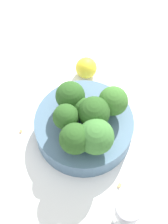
{
  "coord_description": "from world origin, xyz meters",
  "views": [
    {
      "loc": [
        0.27,
        -0.11,
        0.59
      ],
      "look_at": [
        0.0,
        0.0,
        0.07
      ],
      "focal_mm": 60.0,
      "sensor_mm": 36.0,
      "label": 1
    }
  ],
  "objects": [
    {
      "name": "broccoli_floret_5",
      "position": [
        0.04,
        -0.03,
        0.08
      ],
      "size": [
        0.05,
        0.05,
        0.06
      ],
      "color": "#7A9E5B",
      "rests_on": "bowl"
    },
    {
      "name": "broccoli_floret_3",
      "position": [
        0.01,
        0.01,
        0.08
      ],
      "size": [
        0.05,
        0.05,
        0.06
      ],
      "color": "#84AD66",
      "rests_on": "bowl"
    },
    {
      "name": "ground_plane",
      "position": [
        0.0,
        0.0,
        0.0
      ],
      "size": [
        3.0,
        3.0,
        0.0
      ],
      "primitive_type": "plane",
      "color": "white"
    },
    {
      "name": "broccoli_floret_4",
      "position": [
        0.0,
        0.05,
        0.07
      ],
      "size": [
        0.05,
        0.05,
        0.06
      ],
      "color": "#8EB770",
      "rests_on": "bowl"
    },
    {
      "name": "broccoli_floret_6",
      "position": [
        0.0,
        -0.03,
        0.07
      ],
      "size": [
        0.04,
        0.04,
        0.06
      ],
      "color": "#7A9E5B",
      "rests_on": "bowl"
    },
    {
      "name": "almond_crumb_1",
      "position": [
        0.11,
        0.02,
        0.0
      ],
      "size": [
        0.01,
        0.01,
        0.01
      ],
      "primitive_type": "cube",
      "rotation": [
        0.0,
        0.0,
        5.31
      ],
      "color": "tan",
      "rests_on": "ground_plane"
    },
    {
      "name": "broccoli_floret_1",
      "position": [
        -0.04,
        -0.01,
        0.07
      ],
      "size": [
        0.05,
        0.05,
        0.06
      ],
      "color": "#7A9E5B",
      "rests_on": "bowl"
    },
    {
      "name": "broccoli_floret_0",
      "position": [
        -0.01,
        -0.0,
        0.06
      ],
      "size": [
        0.03,
        0.03,
        0.04
      ],
      "color": "#84AD66",
      "rests_on": "bowl"
    },
    {
      "name": "lemon_wedge",
      "position": [
        -0.11,
        0.05,
        0.02
      ],
      "size": [
        0.04,
        0.04,
        0.04
      ],
      "primitive_type": "sphere",
      "color": "yellow",
      "rests_on": "ground_plane"
    },
    {
      "name": "broccoli_floret_2",
      "position": [
        0.05,
        0.0,
        0.08
      ],
      "size": [
        0.06,
        0.06,
        0.06
      ],
      "color": "#8EB770",
      "rests_on": "bowl"
    },
    {
      "name": "almond_crumb_0",
      "position": [
        -0.04,
        -0.1,
        0.0
      ],
      "size": [
        0.01,
        0.01,
        0.01
      ],
      "primitive_type": "cube",
      "rotation": [
        0.0,
        0.0,
        5.63
      ],
      "color": "#AD7F4C",
      "rests_on": "ground_plane"
    },
    {
      "name": "pepper_shaker",
      "position": [
        0.17,
        0.0,
        0.04
      ],
      "size": [
        0.04,
        0.04,
        0.08
      ],
      "color": "#B2B7BC",
      "rests_on": "ground_plane"
    },
    {
      "name": "bowl",
      "position": [
        0.0,
        0.0,
        0.02
      ],
      "size": [
        0.17,
        0.17,
        0.04
      ],
      "primitive_type": "cylinder",
      "color": "slate",
      "rests_on": "ground_plane"
    }
  ]
}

